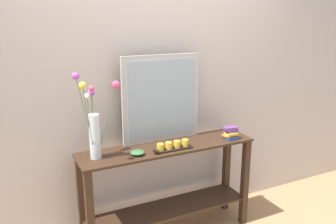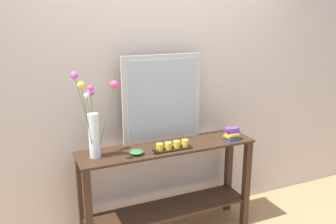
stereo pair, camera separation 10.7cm
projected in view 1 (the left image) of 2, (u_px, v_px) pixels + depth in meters
name	position (u px, v px, depth m)	size (l,w,h in m)	color
wall_back	(153.00, 78.00, 2.98)	(6.40, 0.08, 2.70)	beige
console_table	(168.00, 181.00, 2.93)	(1.49, 0.36, 0.83)	#382316
mirror_leaning	(162.00, 99.00, 2.89)	(0.70, 0.03, 0.73)	#B7B2AD
tall_vase_left	(94.00, 125.00, 2.53)	(0.31, 0.26, 0.66)	silver
candle_tray	(173.00, 146.00, 2.76)	(0.32, 0.09, 0.07)	black
decorative_bowl	(137.00, 152.00, 2.66)	(0.11, 0.11, 0.04)	#38703D
book_stack	(231.00, 133.00, 3.00)	(0.13, 0.10, 0.11)	#2D519E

